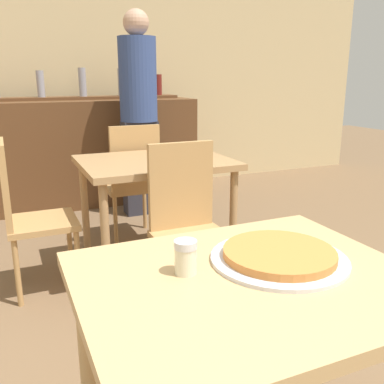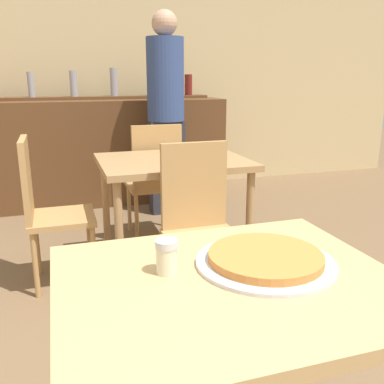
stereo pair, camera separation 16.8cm
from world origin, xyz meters
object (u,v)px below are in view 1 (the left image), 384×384
object	(u,v)px
chair_far_side_back	(133,177)
cheese_shaker	(186,257)
chair_far_side_left	(26,209)
pizza_tray	(279,256)
person_standing	(139,107)
chair_far_side_front	(188,218)

from	to	relation	value
chair_far_side_back	cheese_shaker	xyz separation A→B (m)	(-0.45, -2.13, 0.27)
chair_far_side_left	chair_far_side_back	bearing A→B (deg)	-56.05
cheese_shaker	pizza_tray	bearing A→B (deg)	-6.69
chair_far_side_left	pizza_tray	distance (m)	1.76
chair_far_side_left	cheese_shaker	distance (m)	1.64
cheese_shaker	chair_far_side_back	bearing A→B (deg)	78.02
cheese_shaker	person_standing	world-z (taller)	person_standing
chair_far_side_front	chair_far_side_back	xyz separation A→B (m)	(0.00, 1.09, 0.00)
chair_far_side_front	person_standing	bearing A→B (deg)	81.20
person_standing	chair_far_side_front	bearing A→B (deg)	-98.80
chair_far_side_left	pizza_tray	world-z (taller)	chair_far_side_left
chair_far_side_front	chair_far_side_back	bearing A→B (deg)	90.00
chair_far_side_front	person_standing	size ratio (longest dim) A/B	0.51
pizza_tray	cheese_shaker	xyz separation A→B (m)	(-0.29, 0.03, 0.03)
chair_far_side_front	pizza_tray	bearing A→B (deg)	-98.45
cheese_shaker	person_standing	distance (m)	2.92
chair_far_side_front	chair_far_side_back	size ratio (longest dim) A/B	1.00
chair_far_side_front	pizza_tray	world-z (taller)	chair_far_side_front
chair_far_side_front	chair_far_side_back	distance (m)	1.09
chair_far_side_front	pizza_tray	xyz separation A→B (m)	(-0.16, -1.07, 0.24)
chair_far_side_back	cheese_shaker	bearing A→B (deg)	78.02
chair_far_side_back	chair_far_side_front	bearing A→B (deg)	90.00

